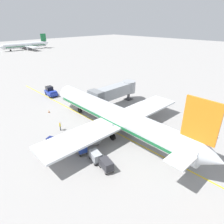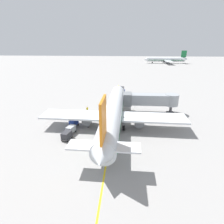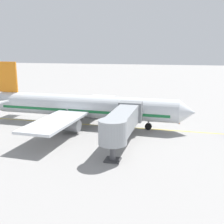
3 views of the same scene
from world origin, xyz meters
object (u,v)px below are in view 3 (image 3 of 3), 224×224
(safety_cone_nose_left, at_px, (179,122))
(baggage_cart_third_in_train, at_px, (67,108))
(baggage_cart_second_in_train, at_px, (78,109))
(ground_crew_wing_walker, at_px, (133,113))
(parked_airliner, at_px, (82,107))
(ground_crew_loader, at_px, (87,112))
(jet_bridge, at_px, (122,121))
(baggage_cart_front, at_px, (93,109))
(baggage_tug_lead, at_px, (118,109))

(safety_cone_nose_left, bearing_deg, baggage_cart_third_in_train, -98.71)
(baggage_cart_second_in_train, height_order, ground_crew_wing_walker, ground_crew_wing_walker)
(parked_airliner, relative_size, ground_crew_wing_walker, 22.06)
(ground_crew_wing_walker, height_order, ground_crew_loader, same)
(baggage_cart_third_in_train, bearing_deg, ground_crew_wing_walker, 85.30)
(ground_crew_loader, distance_m, safety_cone_nose_left, 17.39)
(jet_bridge, xyz_separation_m, baggage_cart_front, (-17.24, -9.80, -2.51))
(jet_bridge, relative_size, ground_crew_wing_walker, 8.11)
(baggage_cart_third_in_train, bearing_deg, baggage_cart_second_in_train, 87.34)
(baggage_cart_third_in_train, bearing_deg, parked_airliner, 37.77)
(baggage_tug_lead, height_order, baggage_cart_third_in_train, baggage_tug_lead)
(baggage_cart_front, xyz_separation_m, baggage_cart_third_in_train, (0.13, -5.61, 0.00))
(baggage_cart_second_in_train, distance_m, ground_crew_wing_walker, 11.52)
(jet_bridge, xyz_separation_m, baggage_cart_second_in_train, (-16.99, -12.96, -2.51))
(baggage_tug_lead, distance_m, ground_crew_wing_walker, 5.05)
(ground_crew_wing_walker, bearing_deg, ground_crew_loader, -78.09)
(jet_bridge, distance_m, ground_crew_wing_walker, 16.22)
(parked_airliner, relative_size, baggage_cart_third_in_train, 12.51)
(baggage_cart_front, bearing_deg, parked_airliner, 5.35)
(baggage_cart_front, bearing_deg, baggage_tug_lead, 114.93)
(baggage_tug_lead, height_order, baggage_cart_front, baggage_tug_lead)
(parked_airliner, height_order, ground_crew_wing_walker, parked_airliner)
(baggage_cart_second_in_train, bearing_deg, parked_airliner, 25.87)
(parked_airliner, relative_size, jet_bridge, 2.72)
(jet_bridge, distance_m, ground_crew_loader, 17.56)
(baggage_tug_lead, height_order, ground_crew_loader, ground_crew_loader)
(ground_crew_loader, bearing_deg, ground_crew_wing_walker, 101.91)
(jet_bridge, bearing_deg, ground_crew_loader, -144.41)
(baggage_tug_lead, distance_m, ground_crew_loader, 7.19)
(jet_bridge, xyz_separation_m, safety_cone_nose_left, (-13.63, 7.25, -3.16))
(baggage_cart_front, height_order, ground_crew_wing_walker, ground_crew_wing_walker)
(baggage_cart_front, height_order, baggage_cart_third_in_train, same)
(ground_crew_loader, xyz_separation_m, safety_cone_nose_left, (0.51, 17.37, -0.66))
(parked_airliner, xyz_separation_m, ground_crew_wing_walker, (-7.10, 7.53, -2.23))
(parked_airliner, distance_m, ground_crew_wing_walker, 10.59)
(baggage_tug_lead, distance_m, baggage_cart_second_in_train, 8.13)
(safety_cone_nose_left, bearing_deg, baggage_cart_second_in_train, -99.43)
(baggage_cart_third_in_train, distance_m, ground_crew_loader, 6.07)
(parked_airliner, distance_m, baggage_cart_second_in_train, 9.31)
(ground_crew_wing_walker, height_order, safety_cone_nose_left, ground_crew_wing_walker)
(baggage_cart_front, bearing_deg, safety_cone_nose_left, 78.06)
(baggage_cart_third_in_train, relative_size, ground_crew_wing_walker, 1.76)
(baggage_cart_third_in_train, bearing_deg, safety_cone_nose_left, 81.29)
(jet_bridge, relative_size, baggage_cart_third_in_train, 4.60)
(safety_cone_nose_left, bearing_deg, ground_crew_loader, -91.67)
(baggage_cart_second_in_train, bearing_deg, ground_crew_wing_walker, 84.86)
(baggage_cart_front, distance_m, ground_crew_loader, 3.11)
(ground_crew_loader, bearing_deg, baggage_cart_front, 174.22)
(baggage_tug_lead, relative_size, baggage_cart_third_in_train, 0.93)
(safety_cone_nose_left, bearing_deg, baggage_cart_front, -101.94)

